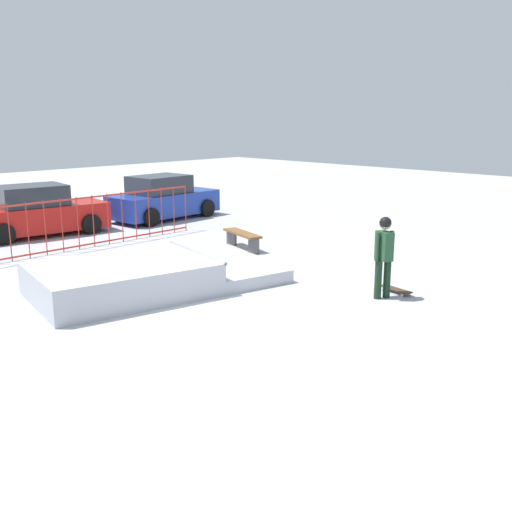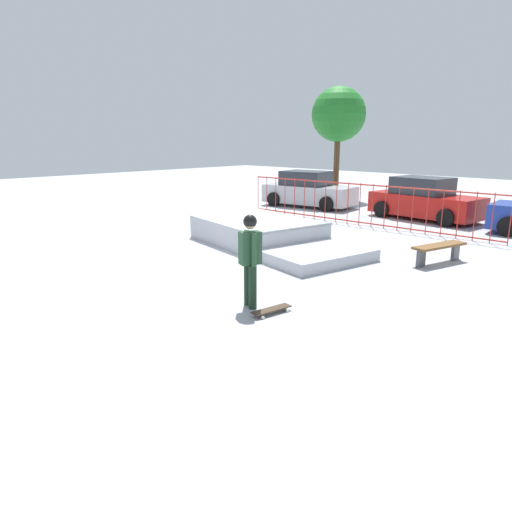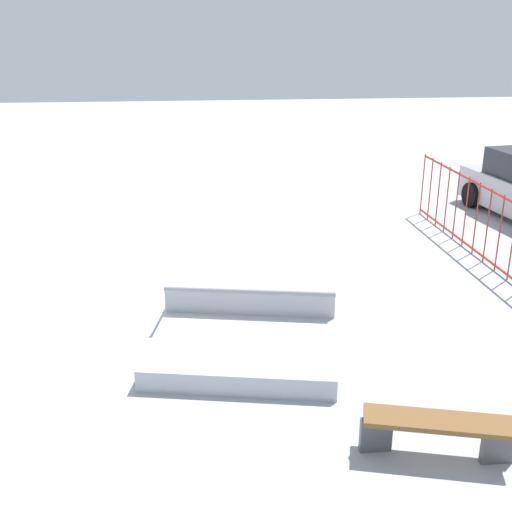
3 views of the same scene
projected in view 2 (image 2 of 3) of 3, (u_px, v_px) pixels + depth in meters
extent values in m
plane|color=#A8AAB2|center=(239.00, 254.00, 12.63)|extent=(60.00, 60.00, 0.00)
cube|color=#B0B3BB|center=(257.00, 231.00, 13.91)|extent=(4.03, 3.25, 0.70)
cube|color=#B0B3BB|center=(318.00, 256.00, 11.81)|extent=(2.27, 2.90, 0.30)
cylinder|color=gray|center=(296.00, 229.00, 12.39)|extent=(0.58, 2.57, 0.08)
cylinder|color=black|center=(253.00, 287.00, 8.47)|extent=(0.15, 0.15, 0.82)
cylinder|color=black|center=(248.00, 284.00, 8.67)|extent=(0.15, 0.15, 0.82)
cube|color=#264C2D|center=(250.00, 248.00, 8.39)|extent=(0.35, 0.44, 0.60)
cylinder|color=#264C2D|center=(254.00, 250.00, 8.24)|extent=(0.09, 0.09, 0.60)
cylinder|color=#264C2D|center=(246.00, 246.00, 8.55)|extent=(0.09, 0.09, 0.60)
sphere|color=tan|center=(250.00, 223.00, 8.28)|extent=(0.22, 0.22, 0.22)
sphere|color=black|center=(250.00, 222.00, 8.28)|extent=(0.25, 0.25, 0.25)
cube|color=#3F2D1E|center=(271.00, 309.00, 8.29)|extent=(0.32, 0.82, 0.02)
cylinder|color=silver|center=(263.00, 318.00, 8.05)|extent=(0.04, 0.06, 0.06)
cylinder|color=silver|center=(255.00, 314.00, 8.23)|extent=(0.04, 0.06, 0.06)
cylinder|color=silver|center=(288.00, 311.00, 8.38)|extent=(0.04, 0.06, 0.06)
cylinder|color=silver|center=(279.00, 307.00, 8.56)|extent=(0.04, 0.06, 0.06)
cylinder|color=#B22D23|center=(361.00, 184.00, 16.46)|extent=(9.86, 0.27, 0.05)
cylinder|color=#B22D23|center=(359.00, 222.00, 16.79)|extent=(9.86, 0.27, 0.05)
cylinder|color=#B22D23|center=(258.00, 193.00, 19.88)|extent=(0.03, 0.03, 1.50)
cylinder|color=#B22D23|center=(267.00, 194.00, 19.55)|extent=(0.03, 0.03, 1.50)
cylinder|color=#B22D23|center=(276.00, 195.00, 19.23)|extent=(0.03, 0.03, 1.50)
cylinder|color=#B22D23|center=(285.00, 196.00, 18.90)|extent=(0.03, 0.03, 1.50)
cylinder|color=#B22D23|center=(295.00, 197.00, 18.58)|extent=(0.03, 0.03, 1.50)
cylinder|color=#B22D23|center=(304.00, 198.00, 18.25)|extent=(0.03, 0.03, 1.50)
cylinder|color=#B22D23|center=(315.00, 199.00, 17.93)|extent=(0.03, 0.03, 1.50)
cylinder|color=#B22D23|center=(325.00, 201.00, 17.60)|extent=(0.03, 0.03, 1.50)
cylinder|color=#B22D23|center=(336.00, 202.00, 17.28)|extent=(0.03, 0.03, 1.50)
cylinder|color=#B22D23|center=(348.00, 203.00, 16.96)|extent=(0.03, 0.03, 1.50)
cylinder|color=#B22D23|center=(360.00, 204.00, 16.63)|extent=(0.03, 0.03, 1.50)
cylinder|color=#B22D23|center=(372.00, 205.00, 16.31)|extent=(0.03, 0.03, 1.50)
cylinder|color=#B22D23|center=(385.00, 207.00, 15.98)|extent=(0.03, 0.03, 1.50)
cylinder|color=#B22D23|center=(398.00, 208.00, 15.66)|extent=(0.03, 0.03, 1.50)
cylinder|color=#B22D23|center=(412.00, 210.00, 15.33)|extent=(0.03, 0.03, 1.50)
cylinder|color=#B22D23|center=(427.00, 211.00, 15.01)|extent=(0.03, 0.03, 1.50)
cylinder|color=#B22D23|center=(442.00, 213.00, 14.68)|extent=(0.03, 0.03, 1.50)
cylinder|color=#B22D23|center=(458.00, 215.00, 14.36)|extent=(0.03, 0.03, 1.50)
cylinder|color=#B22D23|center=(475.00, 216.00, 14.03)|extent=(0.03, 0.03, 1.50)
cylinder|color=#B22D23|center=(492.00, 218.00, 13.71)|extent=(0.03, 0.03, 1.50)
cylinder|color=#B22D23|center=(511.00, 220.00, 13.38)|extent=(0.03, 0.03, 1.50)
cube|color=brown|center=(440.00, 246.00, 11.55)|extent=(0.80, 1.65, 0.06)
cube|color=#4C4C51|center=(421.00, 258.00, 11.29)|extent=(0.08, 0.36, 0.42)
cube|color=#4C4C51|center=(455.00, 252.00, 11.94)|extent=(0.08, 0.36, 0.42)
cube|color=#B7B7BC|center=(309.00, 194.00, 21.17)|extent=(4.30, 2.25, 0.80)
cube|color=#262B33|center=(306.00, 178.00, 21.11)|extent=(2.19, 1.76, 0.64)
cylinder|color=black|center=(344.00, 200.00, 21.12)|extent=(0.66, 0.31, 0.64)
cylinder|color=black|center=(327.00, 204.00, 19.79)|extent=(0.66, 0.31, 0.64)
cylinder|color=black|center=(294.00, 196.00, 22.66)|extent=(0.66, 0.31, 0.64)
cylinder|color=black|center=(274.00, 199.00, 21.33)|extent=(0.66, 0.31, 0.64)
cube|color=red|center=(425.00, 205.00, 17.84)|extent=(4.27, 2.18, 0.80)
cube|color=#262B33|center=(422.00, 185.00, 17.81)|extent=(2.16, 1.73, 0.64)
cylinder|color=black|center=(470.00, 213.00, 17.40)|extent=(0.66, 0.29, 0.64)
cylinder|color=black|center=(446.00, 218.00, 16.37)|extent=(0.66, 0.29, 0.64)
cylinder|color=black|center=(407.00, 205.00, 19.44)|extent=(0.66, 0.29, 0.64)
cylinder|color=black|center=(382.00, 209.00, 18.40)|extent=(0.66, 0.29, 0.64)
cylinder|color=black|center=(508.00, 227.00, 14.74)|extent=(0.65, 0.26, 0.64)
cylinder|color=brown|center=(336.00, 165.00, 23.68)|extent=(0.29, 0.29, 3.38)
sphere|color=#217626|center=(339.00, 114.00, 23.07)|extent=(2.68, 2.68, 2.68)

